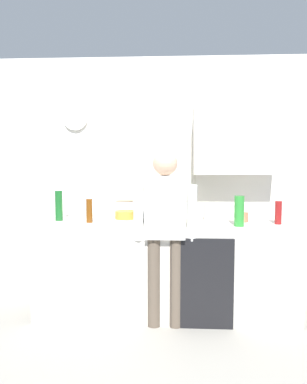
{
  "coord_description": "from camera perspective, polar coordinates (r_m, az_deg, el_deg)",
  "views": [
    {
      "loc": [
        0.08,
        -3.32,
        1.51
      ],
      "look_at": [
        -0.12,
        0.25,
        1.21
      ],
      "focal_mm": 34.99,
      "sensor_mm": 36.0,
      "label": 1
    }
  ],
  "objects": [
    {
      "name": "ground_plane",
      "position": [
        3.65,
        1.73,
        -19.71
      ],
      "size": [
        8.0,
        8.0,
        0.0
      ],
      "primitive_type": "plane",
      "color": "#9E998E"
    },
    {
      "name": "kitchen_counter",
      "position": [
        3.77,
        1.86,
        -11.46
      ],
      "size": [
        2.49,
        0.64,
        0.92
      ],
      "primitive_type": "cube",
      "color": "beige",
      "rests_on": "ground_plane"
    },
    {
      "name": "dishwasher_panel",
      "position": [
        3.48,
        7.45,
        -13.72
      ],
      "size": [
        0.56,
        0.02,
        0.82
      ],
      "primitive_type": "cube",
      "color": "black",
      "rests_on": "ground_plane"
    },
    {
      "name": "back_wall_assembly",
      "position": [
        4.02,
        3.39,
        2.66
      ],
      "size": [
        4.09,
        0.42,
        2.6
      ],
      "color": "white",
      "rests_on": "ground_plane"
    },
    {
      "name": "coffee_maker",
      "position": [
        3.68,
        -0.15,
        -2.23
      ],
      "size": [
        0.2,
        0.2,
        0.33
      ],
      "color": "black",
      "rests_on": "kitchen_counter"
    },
    {
      "name": "bottle_red_vinegar",
      "position": [
        3.72,
        18.49,
        -2.98
      ],
      "size": [
        0.06,
        0.06,
        0.22
      ],
      "primitive_type": "cylinder",
      "color": "maroon",
      "rests_on": "kitchen_counter"
    },
    {
      "name": "bottle_amber_beer",
      "position": [
        3.67,
        -9.76,
        -2.83
      ],
      "size": [
        0.06,
        0.06,
        0.23
      ],
      "primitive_type": "cylinder",
      "color": "brown",
      "rests_on": "kitchen_counter"
    },
    {
      "name": "bottle_clear_soda",
      "position": [
        3.49,
        12.93,
        -2.84
      ],
      "size": [
        0.09,
        0.09,
        0.28
      ],
      "primitive_type": "cylinder",
      "color": "#2D8C33",
      "rests_on": "kitchen_counter"
    },
    {
      "name": "bottle_green_wine",
      "position": [
        3.85,
        -14.22,
        -2.02
      ],
      "size": [
        0.07,
        0.07,
        0.3
      ],
      "primitive_type": "cylinder",
      "color": "#195923",
      "rests_on": "kitchen_counter"
    },
    {
      "name": "bottle_olive_oil",
      "position": [
        3.88,
        4.31,
        -2.21
      ],
      "size": [
        0.06,
        0.06,
        0.25
      ],
      "primitive_type": "cylinder",
      "color": "olive",
      "rests_on": "kitchen_counter"
    },
    {
      "name": "cup_terracotta_mug",
      "position": [
        3.77,
        13.62,
        -3.75
      ],
      "size": [
        0.08,
        0.08,
        0.09
      ],
      "primitive_type": "cylinder",
      "color": "#B26647",
      "rests_on": "kitchen_counter"
    },
    {
      "name": "mixing_bowl",
      "position": [
        3.88,
        -4.25,
        -3.48
      ],
      "size": [
        0.22,
        0.22,
        0.08
      ],
      "primitive_type": "cylinder",
      "color": "orange",
      "rests_on": "kitchen_counter"
    },
    {
      "name": "storage_canister",
      "position": [
        3.77,
        8.76,
        -3.06
      ],
      "size": [
        0.14,
        0.14,
        0.17
      ],
      "primitive_type": "cylinder",
      "color": "silver",
      "rests_on": "kitchen_counter"
    },
    {
      "name": "person_at_sink",
      "position": [
        3.37,
        1.77,
        -4.86
      ],
      "size": [
        0.57,
        0.22,
        1.6
      ],
      "rotation": [
        0.0,
        0.0,
        0.07
      ],
      "color": "brown",
      "rests_on": "ground_plane"
    }
  ]
}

